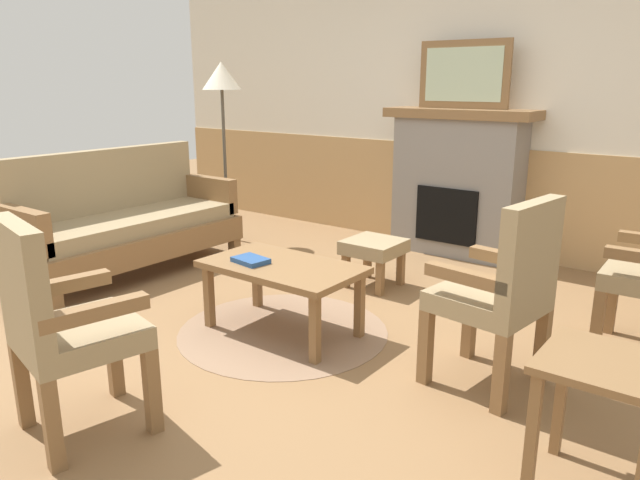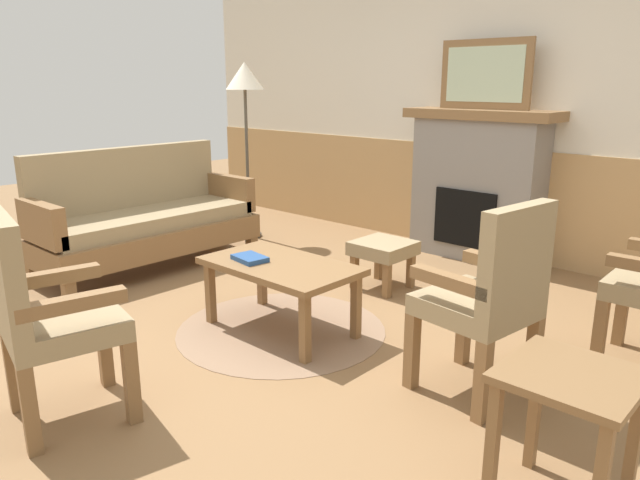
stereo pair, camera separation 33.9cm
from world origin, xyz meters
name	(u,v)px [view 2 (the right image)]	position (x,y,z in m)	size (l,w,h in m)	color
ground_plane	(281,339)	(0.00, 0.00, 0.00)	(14.00, 14.00, 0.00)	olive
wall_back	(497,105)	(0.00, 2.60, 1.31)	(7.20, 0.14, 2.70)	silver
fireplace	(477,184)	(0.00, 2.35, 0.65)	(1.30, 0.44, 1.28)	gray
framed_picture	(485,74)	(0.00, 2.35, 1.56)	(0.80, 0.04, 0.56)	brown
couch	(145,221)	(-1.86, 0.25, 0.40)	(0.70, 1.80, 0.98)	brown
coffee_table	(280,271)	(-0.10, 0.10, 0.39)	(0.96, 0.56, 0.44)	brown
round_rug	(281,329)	(-0.10, 0.10, 0.00)	(1.30, 1.30, 0.01)	#896B51
book_on_table	(250,258)	(-0.26, 0.00, 0.46)	(0.21, 0.15, 0.03)	navy
footstool	(383,251)	(-0.10, 1.16, 0.28)	(0.40, 0.40, 0.36)	brown
armchair_near_fireplace	(490,293)	(1.21, 0.22, 0.54)	(0.54, 0.54, 0.98)	brown
armchair_front_left	(45,311)	(-0.11, -1.31, 0.54)	(0.57, 0.57, 0.98)	brown
side_table	(568,402)	(1.81, -0.35, 0.43)	(0.44, 0.44, 0.55)	brown
floor_lamp_by_couch	(245,87)	(-2.00, 1.48, 1.45)	(0.36, 0.36, 1.68)	#332D28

